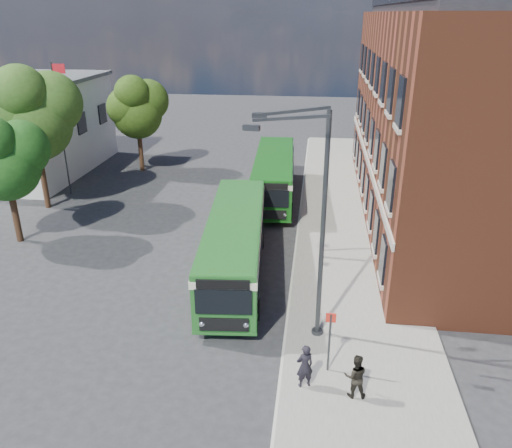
# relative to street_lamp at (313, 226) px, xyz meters

# --- Properties ---
(ground) EXTENTS (120.00, 120.00, 0.00)m
(ground) POSITION_rel_street_lamp_xyz_m (-4.84, 2.00, -4.79)
(ground) COLOR #2A2B2D
(ground) RESTS_ON ground
(pavement) EXTENTS (6.00, 48.00, 0.15)m
(pavement) POSITION_rel_street_lamp_xyz_m (2.16, 10.00, -4.72)
(pavement) COLOR gray
(pavement) RESTS_ON ground
(kerb_line) EXTENTS (0.12, 48.00, 0.01)m
(kerb_line) POSITION_rel_street_lamp_xyz_m (-0.89, 10.00, -4.79)
(kerb_line) COLOR beige
(kerb_line) RESTS_ON ground
(brick_office) EXTENTS (12.10, 26.00, 14.20)m
(brick_office) POSITION_rel_street_lamp_xyz_m (9.16, 14.00, 2.18)
(brick_office) COLOR brown
(brick_office) RESTS_ON ground
(white_building) EXTENTS (9.40, 13.40, 7.30)m
(white_building) POSITION_rel_street_lamp_xyz_m (-22.84, 20.00, -1.13)
(white_building) COLOR silver
(white_building) RESTS_ON ground
(flagpole) EXTENTS (0.95, 0.10, 9.00)m
(flagpole) POSITION_rel_street_lamp_xyz_m (-17.29, 15.00, 0.15)
(flagpole) COLOR #323537
(flagpole) RESTS_ON ground
(street_lamp) EXTENTS (2.96, 2.38, 9.00)m
(street_lamp) POSITION_rel_street_lamp_xyz_m (0.00, 0.00, 0.00)
(street_lamp) COLOR #323537
(street_lamp) RESTS_ON ground
(bus_stop_sign) EXTENTS (0.35, 0.08, 2.52)m
(bus_stop_sign) POSITION_rel_street_lamp_xyz_m (0.76, -2.20, -3.28)
(bus_stop_sign) COLOR #323537
(bus_stop_sign) RESTS_ON ground
(bus_front) EXTENTS (3.55, 11.87, 3.02)m
(bus_front) POSITION_rel_street_lamp_xyz_m (-3.70, 4.73, -2.96)
(bus_front) COLOR #236523
(bus_front) RESTS_ON ground
(bus_rear) EXTENTS (3.15, 11.35, 3.02)m
(bus_rear) POSITION_rel_street_lamp_xyz_m (-2.84, 15.94, -2.96)
(bus_rear) COLOR #135614
(bus_rear) RESTS_ON ground
(pedestrian_a) EXTENTS (0.71, 0.61, 1.65)m
(pedestrian_a) POSITION_rel_street_lamp_xyz_m (-0.05, -3.12, -3.81)
(pedestrian_a) COLOR black
(pedestrian_a) RESTS_ON pavement
(pedestrian_b) EXTENTS (0.80, 0.63, 1.59)m
(pedestrian_b) POSITION_rel_street_lamp_xyz_m (1.63, -3.39, -3.84)
(pedestrian_b) COLOR black
(pedestrian_b) RESTS_ON pavement
(tree_left) EXTENTS (4.25, 4.04, 7.17)m
(tree_left) POSITION_rel_street_lamp_xyz_m (-16.43, 7.02, 0.07)
(tree_left) COLOR #372014
(tree_left) RESTS_ON ground
(tree_mid) EXTENTS (5.47, 5.21, 9.24)m
(tree_mid) POSITION_rel_street_lamp_xyz_m (-17.50, 12.19, 1.48)
(tree_mid) COLOR #372014
(tree_mid) RESTS_ON ground
(tree_right) EXTENTS (4.54, 4.32, 7.66)m
(tree_right) POSITION_rel_street_lamp_xyz_m (-14.07, 21.07, 0.41)
(tree_right) COLOR #372014
(tree_right) RESTS_ON ground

